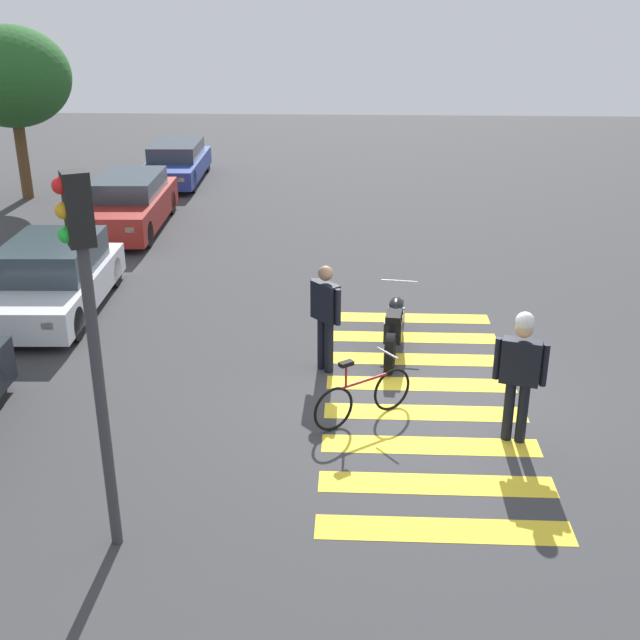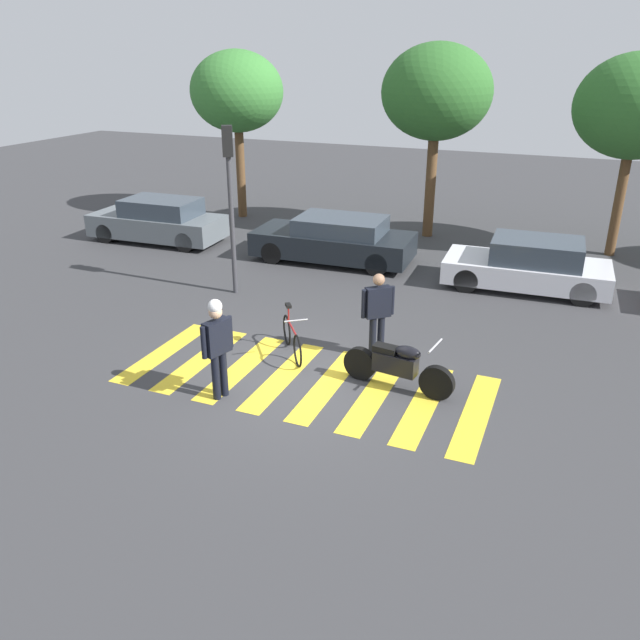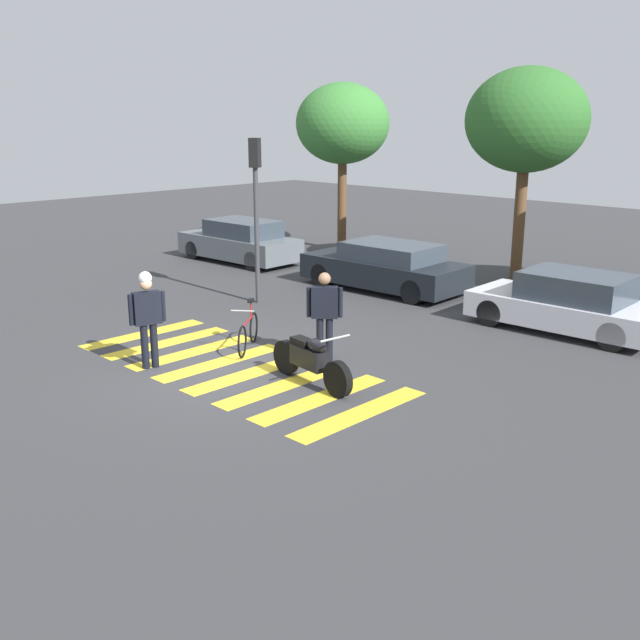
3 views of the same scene
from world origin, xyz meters
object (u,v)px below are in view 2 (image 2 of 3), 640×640
(officer_by_motorcycle, at_px, (217,341))
(car_black_suv, at_px, (335,240))
(car_white_van, at_px, (529,265))
(officer_on_foot, at_px, (378,310))
(leaning_bicycle, at_px, (292,338))
(traffic_light_pole, at_px, (230,184))
(car_grey_coupe, at_px, (158,221))
(police_motorcycle, at_px, (397,366))

(officer_by_motorcycle, distance_m, car_black_suv, 8.19)
(officer_by_motorcycle, distance_m, car_white_van, 9.01)
(officer_on_foot, height_order, car_black_suv, officer_on_foot)
(car_white_van, bearing_deg, leaning_bicycle, -124.24)
(leaning_bicycle, bearing_deg, car_white_van, 55.76)
(officer_by_motorcycle, bearing_deg, car_black_suv, 97.02)
(officer_on_foot, relative_size, traffic_light_pole, 0.43)
(leaning_bicycle, height_order, car_grey_coupe, car_grey_coupe)
(car_black_suv, bearing_deg, police_motorcycle, -60.22)
(car_black_suv, height_order, traffic_light_pole, traffic_light_pole)
(car_black_suv, xyz_separation_m, car_white_van, (5.42, -0.29, -0.01))
(leaning_bicycle, relative_size, traffic_light_pole, 0.33)
(police_motorcycle, relative_size, car_white_van, 0.52)
(officer_by_motorcycle, relative_size, car_black_suv, 0.40)
(car_white_van, relative_size, traffic_light_pole, 1.01)
(car_grey_coupe, bearing_deg, leaning_bicycle, -38.49)
(car_grey_coupe, xyz_separation_m, car_white_van, (11.35, -0.06, -0.03))
(leaning_bicycle, height_order, officer_on_foot, officer_on_foot)
(officer_on_foot, xyz_separation_m, car_black_suv, (-3.05, 5.51, -0.37))
(officer_on_foot, height_order, car_white_van, officer_on_foot)
(officer_on_foot, distance_m, officer_by_motorcycle, 3.32)
(police_motorcycle, relative_size, officer_by_motorcycle, 1.15)
(police_motorcycle, distance_m, car_grey_coupe, 11.65)
(leaning_bicycle, height_order, officer_by_motorcycle, officer_by_motorcycle)
(police_motorcycle, distance_m, leaning_bicycle, 2.40)
(leaning_bicycle, distance_m, traffic_light_pole, 4.59)
(police_motorcycle, xyz_separation_m, leaning_bicycle, (-2.33, 0.53, -0.09))
(police_motorcycle, xyz_separation_m, officer_by_motorcycle, (-2.79, -1.49, 0.63))
(officer_by_motorcycle, relative_size, car_white_van, 0.45)
(car_grey_coupe, distance_m, car_black_suv, 5.93)
(officer_on_foot, relative_size, car_white_van, 0.42)
(car_black_suv, bearing_deg, officer_on_foot, -61.08)
(leaning_bicycle, xyz_separation_m, car_grey_coupe, (-7.39, 5.88, 0.29))
(car_grey_coupe, height_order, traffic_light_pole, traffic_light_pole)
(officer_on_foot, xyz_separation_m, traffic_light_pole, (-4.42, 2.12, 1.75))
(police_motorcycle, bearing_deg, officer_on_foot, 123.76)
(car_grey_coupe, xyz_separation_m, traffic_light_pole, (4.56, -3.17, 2.10))
(police_motorcycle, height_order, officer_on_foot, officer_on_foot)
(police_motorcycle, distance_m, officer_by_motorcycle, 3.23)
(car_grey_coupe, bearing_deg, car_white_van, -0.31)
(police_motorcycle, height_order, traffic_light_pole, traffic_light_pole)
(officer_by_motorcycle, xyz_separation_m, car_white_van, (4.42, 7.83, -0.46))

